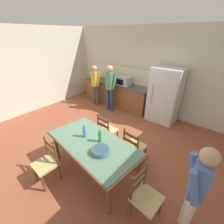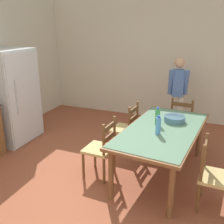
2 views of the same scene
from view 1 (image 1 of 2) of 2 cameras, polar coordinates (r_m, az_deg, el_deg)
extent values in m
plane|color=brown|center=(4.25, -5.50, -10.88)|extent=(8.32, 8.32, 0.00)
cube|color=beige|center=(5.64, 13.60, 14.85)|extent=(6.52, 0.12, 2.90)
cube|color=beige|center=(6.22, -28.94, 13.43)|extent=(0.12, 5.20, 2.90)
cube|color=brown|center=(6.13, 1.49, 6.74)|extent=(2.82, 0.62, 0.88)
cube|color=#4C4742|center=(5.98, 1.54, 10.83)|extent=(2.86, 0.66, 0.04)
cube|color=#B7BCC1|center=(6.37, -3.07, 11.92)|extent=(0.52, 0.38, 0.02)
cube|color=beige|center=(6.14, 3.41, 14.33)|extent=(2.82, 0.03, 0.60)
cube|color=silver|center=(5.07, 19.37, 5.83)|extent=(0.90, 0.68, 1.76)
cube|color=silver|center=(4.76, 17.80, 4.66)|extent=(0.86, 0.02, 1.69)
cylinder|color=#A5AAB2|center=(4.80, 14.91, 6.41)|extent=(0.02, 0.02, 0.62)
cube|color=#B2B7BC|center=(5.70, 4.56, 11.67)|extent=(0.50, 0.38, 0.30)
cube|color=black|center=(5.57, 2.95, 11.35)|extent=(0.30, 0.01, 0.19)
cylinder|color=brown|center=(3.74, -20.39, -12.09)|extent=(0.07, 0.07, 0.71)
cylinder|color=brown|center=(2.70, -1.37, -30.39)|extent=(0.07, 0.07, 0.71)
cylinder|color=brown|center=(4.01, -10.36, -7.55)|extent=(0.07, 0.07, 0.71)
cylinder|color=brown|center=(3.06, 10.15, -21.22)|extent=(0.07, 0.07, 0.71)
cube|color=brown|center=(3.03, -7.46, -11.69)|extent=(2.04, 1.19, 0.04)
cube|color=#567A60|center=(3.02, -7.49, -11.34)|extent=(1.96, 1.15, 0.01)
cylinder|color=#4C8ED6|center=(3.10, -10.39, -7.45)|extent=(0.07, 0.07, 0.24)
cylinder|color=#2D51B2|center=(3.03, -10.61, -5.36)|extent=(0.04, 0.04, 0.03)
cylinder|color=green|center=(2.94, -4.54, -9.32)|extent=(0.07, 0.07, 0.24)
cylinder|color=#2D51B2|center=(2.86, -4.65, -7.16)|extent=(0.04, 0.04, 0.03)
cylinder|color=slate|center=(2.74, -4.32, -14.51)|extent=(0.32, 0.32, 0.09)
cylinder|color=slate|center=(2.72, -4.35, -13.96)|extent=(0.31, 0.31, 0.02)
cylinder|color=brown|center=(4.03, 2.07, -9.46)|extent=(0.04, 0.04, 0.41)
cylinder|color=brown|center=(4.23, -1.65, -7.46)|extent=(0.04, 0.04, 0.41)
cylinder|color=brown|center=(3.83, -1.33, -11.73)|extent=(0.04, 0.04, 0.41)
cylinder|color=brown|center=(4.04, -5.06, -9.48)|extent=(0.04, 0.04, 0.41)
cube|color=tan|center=(3.90, -1.54, -6.86)|extent=(0.44, 0.43, 0.04)
cylinder|color=brown|center=(3.55, -1.42, -5.82)|extent=(0.04, 0.04, 0.46)
cylinder|color=brown|center=(3.77, -5.36, -3.73)|extent=(0.04, 0.04, 0.46)
cube|color=brown|center=(3.59, -3.51, -3.02)|extent=(0.36, 0.05, 0.07)
cube|color=brown|center=(3.67, -3.44, -5.05)|extent=(0.36, 0.05, 0.07)
cylinder|color=brown|center=(3.53, -27.33, -19.93)|extent=(0.04, 0.04, 0.41)
cylinder|color=brown|center=(3.29, -24.66, -23.62)|extent=(0.04, 0.04, 0.41)
cylinder|color=brown|center=(3.60, -22.23, -17.58)|extent=(0.04, 0.04, 0.41)
cylinder|color=brown|center=(3.36, -19.17, -20.93)|extent=(0.04, 0.04, 0.41)
cube|color=tan|center=(3.28, -24.13, -17.80)|extent=(0.44, 0.42, 0.04)
cylinder|color=brown|center=(3.29, -23.72, -11.68)|extent=(0.04, 0.04, 0.46)
cylinder|color=brown|center=(3.03, -20.60, -14.91)|extent=(0.04, 0.04, 0.46)
cube|color=brown|center=(3.08, -22.67, -11.41)|extent=(0.36, 0.04, 0.07)
cube|color=brown|center=(3.17, -22.16, -13.55)|extent=(0.36, 0.04, 0.07)
cylinder|color=brown|center=(2.92, 18.00, -31.13)|extent=(0.04, 0.04, 0.41)
cylinder|color=brown|center=(2.82, 6.70, -32.58)|extent=(0.04, 0.04, 0.41)
cylinder|color=brown|center=(2.99, 11.56, -27.90)|extent=(0.04, 0.04, 0.41)
cube|color=tan|center=(2.67, 13.06, -29.51)|extent=(0.44, 0.45, 0.04)
cylinder|color=brown|center=(2.42, 7.39, -27.01)|extent=(0.04, 0.04, 0.46)
cylinder|color=brown|center=(2.61, 12.61, -21.98)|extent=(0.04, 0.04, 0.46)
cube|color=brown|center=(2.41, 10.43, -22.54)|extent=(0.06, 0.36, 0.07)
cube|color=brown|center=(2.53, 10.11, -24.74)|extent=(0.06, 0.36, 0.07)
cylinder|color=brown|center=(3.63, 12.45, -15.31)|extent=(0.04, 0.04, 0.41)
cylinder|color=brown|center=(3.77, 7.78, -12.89)|extent=(0.04, 0.04, 0.41)
cylinder|color=brown|center=(3.42, 9.17, -18.29)|extent=(0.04, 0.04, 0.41)
cylinder|color=brown|center=(3.56, 4.33, -15.53)|extent=(0.04, 0.04, 0.41)
cube|color=tan|center=(3.44, 8.69, -12.72)|extent=(0.45, 0.44, 0.04)
cylinder|color=brown|center=(3.09, 9.84, -12.17)|extent=(0.04, 0.04, 0.46)
cylinder|color=brown|center=(3.26, 4.63, -9.44)|extent=(0.04, 0.04, 0.46)
cube|color=brown|center=(3.09, 7.30, -8.92)|extent=(0.36, 0.06, 0.07)
cube|color=brown|center=(3.19, 7.13, -11.10)|extent=(0.36, 0.06, 0.07)
cylinder|color=#4C4C4C|center=(6.23, -6.77, 6.44)|extent=(0.12, 0.12, 0.79)
cylinder|color=#4C4C4C|center=(6.12, -5.74, 6.12)|extent=(0.12, 0.12, 0.79)
cube|color=gold|center=(5.96, -6.59, 12.31)|extent=(0.22, 0.18, 0.56)
sphere|color=tan|center=(5.86, -6.82, 16.23)|extent=(0.21, 0.21, 0.21)
cylinder|color=gold|center=(6.10, -7.23, 12.88)|extent=(0.09, 0.21, 0.53)
cylinder|color=gold|center=(5.89, -5.07, 12.44)|extent=(0.09, 0.21, 0.53)
cylinder|color=navy|center=(5.71, -1.46, 4.87)|extent=(0.13, 0.13, 0.84)
cylinder|color=navy|center=(5.61, -0.17, 4.46)|extent=(0.13, 0.13, 0.84)
cube|color=#478456|center=(5.42, -0.87, 11.62)|extent=(0.24, 0.19, 0.59)
sphere|color=tan|center=(5.31, -0.90, 16.21)|extent=(0.22, 0.22, 0.22)
cylinder|color=#478456|center=(5.56, -1.74, 12.32)|extent=(0.09, 0.23, 0.56)
cylinder|color=#478456|center=(5.36, 0.98, 11.73)|extent=(0.09, 0.23, 0.56)
cylinder|color=silver|center=(2.73, 26.47, -32.41)|extent=(0.12, 0.12, 0.78)
cylinder|color=silver|center=(2.82, 26.65, -29.79)|extent=(0.12, 0.12, 0.78)
cube|color=#5175BC|center=(2.27, 30.34, -21.93)|extent=(0.22, 0.25, 0.55)
sphere|color=tan|center=(2.00, 33.20, -14.02)|extent=(0.21, 0.21, 0.21)
cylinder|color=#5175BC|center=(2.14, 28.77, -24.21)|extent=(0.22, 0.13, 0.52)
cylinder|color=#5175BC|center=(2.35, 28.87, -18.59)|extent=(0.22, 0.13, 0.52)
camera|label=2|loc=(5.40, -42.31, 16.20)|focal=42.00mm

